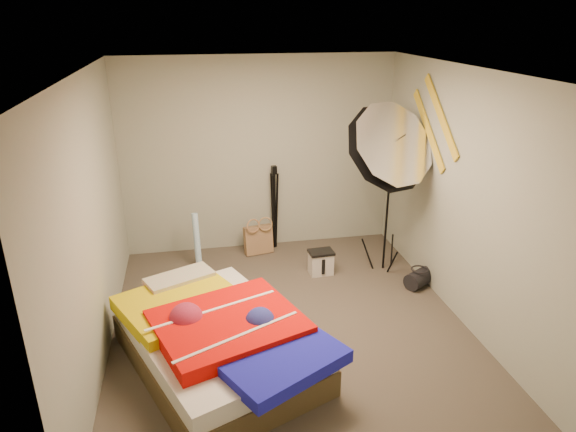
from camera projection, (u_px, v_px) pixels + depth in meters
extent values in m
plane|color=#4E473C|center=(290.00, 325.00, 5.22)|extent=(4.00, 4.00, 0.00)
plane|color=silver|center=(290.00, 71.00, 4.30)|extent=(4.00, 4.00, 0.00)
plane|color=#949C8C|center=(259.00, 155.00, 6.58)|extent=(3.50, 0.00, 3.50)
plane|color=#949C8C|center=(358.00, 333.00, 2.93)|extent=(3.50, 0.00, 3.50)
plane|color=#949C8C|center=(92.00, 224.00, 4.44)|extent=(0.00, 4.00, 4.00)
plane|color=#949C8C|center=(463.00, 198.00, 5.07)|extent=(0.00, 4.00, 4.00)
cube|color=#9A7854|center=(258.00, 240.00, 6.72)|extent=(0.39, 0.23, 0.38)
cylinder|color=#58A6DA|center=(197.00, 240.00, 6.33)|extent=(0.10, 0.20, 0.68)
cube|color=beige|center=(321.00, 263.00, 6.20)|extent=(0.28, 0.21, 0.27)
cylinder|color=black|center=(419.00, 279.00, 5.91)|extent=(0.39, 0.34, 0.20)
cube|color=gold|center=(441.00, 116.00, 5.35)|extent=(0.02, 0.91, 0.78)
cube|color=gold|center=(428.00, 130.00, 5.66)|extent=(0.02, 0.91, 0.78)
cube|color=#4F4026|center=(218.00, 353.00, 4.59)|extent=(1.93, 2.23, 0.24)
cube|color=silver|center=(217.00, 334.00, 4.51)|extent=(1.88, 2.18, 0.17)
cube|color=#D3C00C|center=(182.00, 305.00, 4.72)|extent=(1.32, 1.26, 0.13)
cube|color=red|center=(228.00, 326.00, 4.38)|extent=(1.44, 1.33, 0.15)
cube|color=#1A1CC0|center=(277.00, 357.00, 4.03)|extent=(1.18, 1.10, 0.11)
cube|color=tan|center=(180.00, 281.00, 5.07)|extent=(0.72, 0.54, 0.13)
cylinder|color=black|center=(388.00, 205.00, 6.07)|extent=(0.03, 0.03, 1.67)
cube|color=black|center=(393.00, 140.00, 5.78)|extent=(0.07, 0.07, 0.10)
cone|color=silver|center=(387.00, 149.00, 5.62)|extent=(1.17, 0.98, 1.23)
cylinder|color=black|center=(274.00, 211.00, 6.77)|extent=(0.04, 0.04, 1.03)
cube|color=black|center=(274.00, 170.00, 6.56)|extent=(0.07, 0.07, 0.11)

